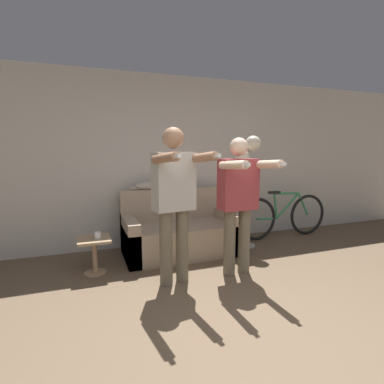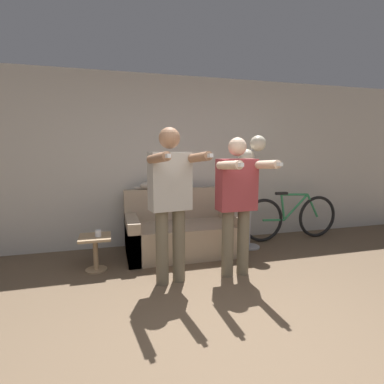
{
  "view_description": "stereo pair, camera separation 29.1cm",
  "coord_description": "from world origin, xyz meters",
  "px_view_note": "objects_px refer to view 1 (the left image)",
  "views": [
    {
      "loc": [
        -1.15,
        -1.51,
        1.47
      ],
      "look_at": [
        0.14,
        1.99,
        0.95
      ],
      "focal_mm": 28.0,
      "sensor_mm": 36.0,
      "label": 1
    },
    {
      "loc": [
        -0.87,
        -1.6,
        1.47
      ],
      "look_at": [
        0.14,
        1.99,
        0.95
      ],
      "focal_mm": 28.0,
      "sensor_mm": 36.0,
      "label": 2
    }
  ],
  "objects_px": {
    "cat": "(148,185)",
    "cup": "(98,235)",
    "person_left": "(175,195)",
    "person_right": "(239,197)",
    "side_table": "(94,249)",
    "floor_lamp": "(247,160)",
    "bicycle": "(283,216)",
    "couch": "(180,233)"
  },
  "relations": [
    {
      "from": "side_table",
      "to": "bicycle",
      "type": "bearing_deg",
      "value": 9.3
    },
    {
      "from": "cat",
      "to": "cup",
      "type": "height_order",
      "value": "cat"
    },
    {
      "from": "floor_lamp",
      "to": "side_table",
      "type": "bearing_deg",
      "value": -172.34
    },
    {
      "from": "cat",
      "to": "bicycle",
      "type": "bearing_deg",
      "value": -4.2
    },
    {
      "from": "person_left",
      "to": "couch",
      "type": "bearing_deg",
      "value": 59.97
    },
    {
      "from": "person_left",
      "to": "person_right",
      "type": "xyz_separation_m",
      "value": [
        0.78,
        -0.0,
        -0.06
      ]
    },
    {
      "from": "person_left",
      "to": "side_table",
      "type": "height_order",
      "value": "person_left"
    },
    {
      "from": "person_right",
      "to": "floor_lamp",
      "type": "xyz_separation_m",
      "value": [
        0.63,
        0.9,
        0.4
      ]
    },
    {
      "from": "person_left",
      "to": "floor_lamp",
      "type": "relative_size",
      "value": 1.01
    },
    {
      "from": "cat",
      "to": "floor_lamp",
      "type": "relative_size",
      "value": 0.27
    },
    {
      "from": "cat",
      "to": "side_table",
      "type": "distance_m",
      "value": 1.24
    },
    {
      "from": "person_right",
      "to": "cup",
      "type": "bearing_deg",
      "value": 158.64
    },
    {
      "from": "bicycle",
      "to": "cup",
      "type": "bearing_deg",
      "value": -170.07
    },
    {
      "from": "floor_lamp",
      "to": "person_right",
      "type": "bearing_deg",
      "value": -125.08
    },
    {
      "from": "cup",
      "to": "person_right",
      "type": "bearing_deg",
      "value": -19.99
    },
    {
      "from": "couch",
      "to": "side_table",
      "type": "relative_size",
      "value": 3.69
    },
    {
      "from": "floor_lamp",
      "to": "side_table",
      "type": "relative_size",
      "value": 3.88
    },
    {
      "from": "couch",
      "to": "person_left",
      "type": "xyz_separation_m",
      "value": [
        -0.37,
        -0.95,
        0.71
      ]
    },
    {
      "from": "cup",
      "to": "bicycle",
      "type": "bearing_deg",
      "value": 9.93
    },
    {
      "from": "person_left",
      "to": "person_right",
      "type": "height_order",
      "value": "person_left"
    },
    {
      "from": "person_right",
      "to": "bicycle",
      "type": "relative_size",
      "value": 0.93
    },
    {
      "from": "floor_lamp",
      "to": "side_table",
      "type": "distance_m",
      "value": 2.48
    },
    {
      "from": "person_right",
      "to": "floor_lamp",
      "type": "bearing_deg",
      "value": 53.55
    },
    {
      "from": "person_right",
      "to": "cat",
      "type": "bearing_deg",
      "value": 120.81
    },
    {
      "from": "couch",
      "to": "bicycle",
      "type": "bearing_deg",
      "value": 4.43
    },
    {
      "from": "person_right",
      "to": "side_table",
      "type": "distance_m",
      "value": 1.82
    },
    {
      "from": "person_left",
      "to": "cup",
      "type": "bearing_deg",
      "value": 135.22
    },
    {
      "from": "floor_lamp",
      "to": "bicycle",
      "type": "height_order",
      "value": "floor_lamp"
    },
    {
      "from": "person_left",
      "to": "person_right",
      "type": "relative_size",
      "value": 1.06
    },
    {
      "from": "cat",
      "to": "person_left",
      "type": "bearing_deg",
      "value": -89.17
    },
    {
      "from": "floor_lamp",
      "to": "couch",
      "type": "bearing_deg",
      "value": 176.83
    },
    {
      "from": "couch",
      "to": "cat",
      "type": "xyz_separation_m",
      "value": [
        -0.39,
        0.31,
        0.69
      ]
    },
    {
      "from": "person_right",
      "to": "cup",
      "type": "height_order",
      "value": "person_right"
    },
    {
      "from": "person_right",
      "to": "cup",
      "type": "relative_size",
      "value": 20.09
    },
    {
      "from": "cat",
      "to": "cup",
      "type": "relative_size",
      "value": 5.57
    },
    {
      "from": "couch",
      "to": "person_right",
      "type": "bearing_deg",
      "value": -66.7
    },
    {
      "from": "side_table",
      "to": "cup",
      "type": "height_order",
      "value": "cup"
    },
    {
      "from": "couch",
      "to": "side_table",
      "type": "xyz_separation_m",
      "value": [
        -1.19,
        -0.36,
        0.02
      ]
    },
    {
      "from": "floor_lamp",
      "to": "cup",
      "type": "bearing_deg",
      "value": -171.5
    },
    {
      "from": "cup",
      "to": "bicycle",
      "type": "distance_m",
      "value": 3.08
    },
    {
      "from": "cup",
      "to": "bicycle",
      "type": "height_order",
      "value": "bicycle"
    },
    {
      "from": "cat",
      "to": "floor_lamp",
      "type": "bearing_deg",
      "value": -14.53
    }
  ]
}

